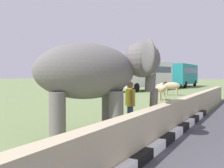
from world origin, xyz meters
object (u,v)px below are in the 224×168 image
object	(u,v)px
cow_mid	(171,86)
person_handler	(130,103)
elephant	(97,73)
bus_white	(144,73)
cow_near	(160,89)
bus_teal	(183,74)

from	to	relation	value
cow_mid	person_handler	bearing A→B (deg)	-169.04
elephant	bus_white	size ratio (longest dim) A/B	0.39
bus_white	cow_near	xyz separation A→B (m)	(-10.55, -5.64, -1.21)
person_handler	cow_mid	world-z (taller)	person_handler
person_handler	bus_teal	size ratio (longest dim) A/B	0.17
cow_near	cow_mid	world-z (taller)	same
elephant	cow_near	distance (m)	11.78
cow_mid	elephant	bearing A→B (deg)	-171.60
bus_white	cow_mid	size ratio (longest dim) A/B	5.17
elephant	bus_teal	size ratio (longest dim) A/B	0.39
person_handler	bus_teal	xyz separation A→B (m)	(32.20, 6.03, 1.16)
bus_white	bus_teal	world-z (taller)	same
cow_near	cow_mid	bearing A→B (deg)	7.08
bus_white	cow_near	world-z (taller)	bus_white
person_handler	bus_white	distance (m)	22.30
cow_mid	cow_near	bearing A→B (deg)	-172.92
cow_near	bus_teal	bearing A→B (deg)	9.56
bus_teal	cow_near	bearing A→B (deg)	-170.44
bus_teal	cow_mid	bearing A→B (deg)	-169.71
person_handler	bus_white	size ratio (longest dim) A/B	0.17
bus_white	cow_mid	world-z (taller)	bus_white
person_handler	cow_near	world-z (taller)	person_handler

